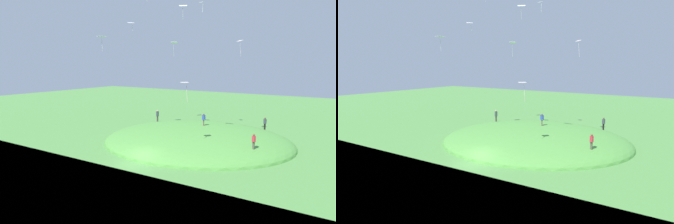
% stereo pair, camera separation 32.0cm
% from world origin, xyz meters
% --- Properties ---
extents(ground_plane, '(160.00, 160.00, 0.00)m').
position_xyz_m(ground_plane, '(0.00, 0.00, 0.00)').
color(ground_plane, '#539044').
extents(grass_hill, '(23.20, 25.34, 4.34)m').
position_xyz_m(grass_hill, '(11.95, -0.46, 0.00)').
color(grass_hill, '#549A42').
rests_on(grass_hill, ground_plane).
extents(person_near_shore, '(0.63, 0.63, 1.62)m').
position_xyz_m(person_near_shore, '(12.98, -0.89, 3.16)').
color(person_near_shore, brown).
rests_on(person_near_shore, grass_hill).
extents(person_on_hilltop, '(0.57, 0.57, 1.75)m').
position_xyz_m(person_on_hilltop, '(19.74, -6.96, 2.26)').
color(person_on_hilltop, black).
rests_on(person_on_hilltop, grass_hill).
extents(person_with_child, '(0.50, 0.50, 1.68)m').
position_xyz_m(person_with_child, '(8.08, -9.68, 2.36)').
color(person_with_child, '#525042').
rests_on(person_with_child, grass_hill).
extents(person_walking_path, '(0.46, 0.46, 1.80)m').
position_xyz_m(person_walking_path, '(14.53, 7.92, 2.69)').
color(person_walking_path, '#403735').
rests_on(person_walking_path, grass_hill).
extents(kite_1, '(1.13, 1.26, 1.90)m').
position_xyz_m(kite_1, '(12.99, 2.49, 17.90)').
color(kite_1, white).
extents(kite_2, '(0.95, 1.16, 2.25)m').
position_xyz_m(kite_2, '(17.87, 7.11, 13.41)').
color(kite_2, white).
extents(kite_4, '(1.36, 1.11, 1.96)m').
position_xyz_m(kite_4, '(6.87, 11.55, 13.93)').
color(kite_4, white).
extents(kite_5, '(0.94, 1.01, 2.27)m').
position_xyz_m(kite_5, '(17.67, -3.72, 13.25)').
color(kite_5, silver).
extents(kite_6, '(0.97, 0.93, 2.07)m').
position_xyz_m(kite_6, '(3.62, -3.68, 8.34)').
color(kite_6, white).
extents(kite_7, '(0.56, 0.74, 1.53)m').
position_xyz_m(kite_7, '(17.46, 2.13, 18.90)').
color(kite_7, white).
extents(kite_8, '(1.13, 1.11, 1.23)m').
position_xyz_m(kite_8, '(12.93, 11.56, 16.28)').
color(kite_8, white).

